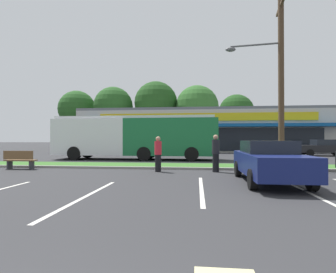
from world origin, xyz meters
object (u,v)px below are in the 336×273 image
Objects in this scene: car_0 at (140,147)px; city_bus at (135,136)px; utility_pole at (278,75)px; car_2 at (324,147)px; car_1 at (269,161)px; bus_stop_bench at (20,159)px; pedestrian_by_pole at (216,153)px; pedestrian_near_bench at (158,154)px.

city_bus is at bearing 98.71° from car_0.
utility_pole is 14.18m from car_2.
car_1 is (7.21, -10.03, -0.99)m from city_bus.
bus_stop_bench is 0.33× the size of car_2.
utility_pole is 5.25× the size of pedestrian_by_pole.
car_0 is at bearing 130.60° from utility_pole.
city_bus is at bearing 20.63° from car_2.
car_2 is 19.05m from pedestrian_near_bench.
pedestrian_near_bench is (2.82, -7.37, -0.92)m from city_bus.
car_0 is (3.47, 13.33, 0.28)m from bus_stop_bench.
utility_pole is 1.96× the size of car_1.
bus_stop_bench is 9.98m from pedestrian_by_pole.
pedestrian_near_bench is at bearing -160.99° from utility_pole.
pedestrian_near_bench is (7.25, -0.32, 0.34)m from bus_stop_bench.
bus_stop_bench is (-4.43, -7.05, -1.26)m from city_bus.
bus_stop_bench is 0.34× the size of car_1.
pedestrian_near_bench reaches higher than bus_stop_bench.
pedestrian_near_bench reaches higher than car_0.
utility_pole is 0.75× the size of city_bus.
bus_stop_bench is at bearing 75.42° from car_0.
car_0 is 2.37× the size of pedestrian_by_pole.
car_0 is at bearing -0.52° from car_2.
car_1 is at bearing 165.63° from bus_stop_bench.
car_1 is 0.98× the size of car_2.
utility_pole reaches higher than car_2.
car_0 is 2.49× the size of pedestrian_near_bench.
car_0 is 14.94m from pedestrian_by_pole.
city_bus is 8.42m from bus_stop_bench.
pedestrian_by_pole is at bearing 179.30° from bus_stop_bench.
pedestrian_near_bench is at bearing 111.80° from city_bus.
pedestrian_near_bench is (-4.39, 2.66, 0.07)m from car_1.
utility_pole reaches higher than pedestrian_near_bench.
pedestrian_near_bench is (-6.11, -2.10, -4.11)m from utility_pole.
pedestrian_by_pole is (6.50, -13.45, 0.10)m from car_0.
utility_pole is at bearing -38.87° from pedestrian_by_pole.
utility_pole is 1.93× the size of car_2.
pedestrian_near_bench is (3.79, -13.65, 0.06)m from car_0.
utility_pole is at bearing 160.16° from car_1.
pedestrian_near_bench is (-13.44, -13.49, 0.07)m from car_2.
car_1 is at bearing 116.61° from car_0.
pedestrian_near_bench reaches higher than car_1.
utility_pole is at bearing 130.60° from car_0.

